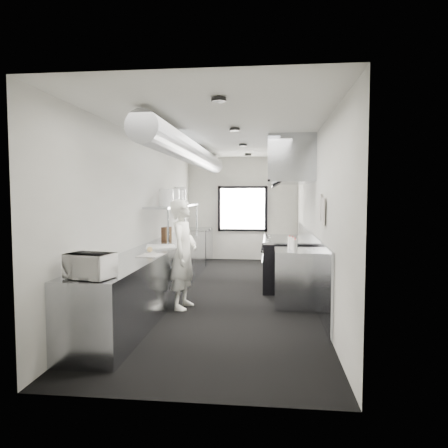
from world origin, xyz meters
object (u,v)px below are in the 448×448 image
(squeeze_bottle_e, at_px, (289,242))
(exhaust_hood, at_px, (289,163))
(pass_shelf, at_px, (175,207))
(plate_stack_d, at_px, (180,196))
(far_work_table, at_px, (196,246))
(squeeze_bottle_b, at_px, (295,245))
(small_plate, at_px, (150,253))
(plate_stack_a, at_px, (166,198))
(deli_tub_a, at_px, (96,263))
(plate_stack_c, at_px, (178,198))
(cutting_board, at_px, (161,247))
(knife_block, at_px, (166,233))
(bottle_station, at_px, (295,278))
(squeeze_bottle_a, at_px, (295,246))
(range, at_px, (285,262))
(squeeze_bottle_c, at_px, (293,244))
(prep_counter, at_px, (158,272))
(plate_stack_b, at_px, (173,197))
(line_cook, at_px, (183,254))
(squeeze_bottle_d, at_px, (290,243))
(deli_tub_b, at_px, (103,262))
(microwave, at_px, (90,266))

(squeeze_bottle_e, bearing_deg, exhaust_hood, 88.56)
(pass_shelf, bearing_deg, plate_stack_d, 92.15)
(far_work_table, distance_m, squeeze_bottle_b, 4.67)
(exhaust_hood, distance_m, far_work_table, 3.88)
(small_plate, height_order, plate_stack_a, plate_stack_a)
(plate_stack_d, bearing_deg, exhaust_hood, -21.00)
(deli_tub_a, bearing_deg, plate_stack_c, 87.31)
(pass_shelf, xyz_separation_m, cutting_board, (0.12, -1.64, -0.62))
(cutting_board, relative_size, knife_block, 2.54)
(small_plate, distance_m, squeeze_bottle_b, 2.25)
(bottle_station, relative_size, far_work_table, 0.75)
(squeeze_bottle_a, bearing_deg, range, 92.80)
(pass_shelf, height_order, deli_tub_a, pass_shelf)
(deli_tub_a, bearing_deg, small_plate, 76.72)
(squeeze_bottle_c, bearing_deg, prep_counter, 174.98)
(plate_stack_d, bearing_deg, plate_stack_b, -88.13)
(knife_block, bearing_deg, deli_tub_a, -74.10)
(line_cook, height_order, squeeze_bottle_e, line_cook)
(line_cook, xyz_separation_m, squeeze_bottle_d, (1.67, 0.52, 0.14))
(pass_shelf, distance_m, plate_stack_c, 0.26)
(squeeze_bottle_a, bearing_deg, deli_tub_a, -147.87)
(exhaust_hood, distance_m, plate_stack_b, 2.38)
(squeeze_bottle_b, bearing_deg, line_cook, -173.17)
(plate_stack_d, bearing_deg, line_cook, -76.86)
(deli_tub_a, relative_size, deli_tub_b, 0.96)
(microwave, height_order, plate_stack_b, plate_stack_b)
(exhaust_hood, height_order, squeeze_bottle_d, exhaust_hood)
(squeeze_bottle_c, bearing_deg, microwave, -131.44)
(squeeze_bottle_a, bearing_deg, microwave, -135.74)
(prep_counter, distance_m, plate_stack_d, 2.47)
(prep_counter, distance_m, bottle_station, 2.31)
(small_plate, relative_size, knife_block, 0.76)
(prep_counter, relative_size, far_work_table, 5.00)
(plate_stack_a, distance_m, squeeze_bottle_b, 2.65)
(squeeze_bottle_c, bearing_deg, squeeze_bottle_e, 96.23)
(range, distance_m, plate_stack_b, 2.56)
(pass_shelf, height_order, cutting_board, pass_shelf)
(exhaust_hood, distance_m, small_plate, 3.31)
(plate_stack_a, distance_m, squeeze_bottle_e, 2.45)
(squeeze_bottle_c, bearing_deg, plate_stack_d, 135.42)
(small_plate, distance_m, squeeze_bottle_c, 2.25)
(exhaust_hood, distance_m, plate_stack_a, 2.42)
(microwave, bearing_deg, pass_shelf, 103.91)
(line_cook, distance_m, microwave, 2.27)
(line_cook, bearing_deg, squeeze_bottle_a, -82.39)
(far_work_table, distance_m, squeeze_bottle_c, 4.54)
(small_plate, bearing_deg, squeeze_bottle_d, 20.99)
(squeeze_bottle_c, relative_size, squeeze_bottle_d, 1.02)
(cutting_board, bearing_deg, knife_block, 99.46)
(bottle_station, bearing_deg, far_work_table, 120.53)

